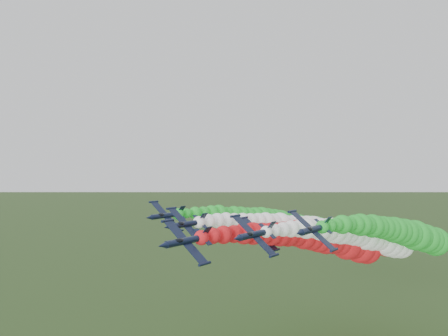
{
  "coord_description": "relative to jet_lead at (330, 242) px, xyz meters",
  "views": [
    {
      "loc": [
        51.07,
        -69.21,
        57.87
      ],
      "look_at": [
        -2.58,
        2.41,
        57.64
      ],
      "focal_mm": 35.0,
      "sensor_mm": 36.0,
      "label": 1
    }
  ],
  "objects": [
    {
      "name": "jet_lead",
      "position": [
        0.0,
        0.0,
        0.0
      ],
      "size": [
        16.71,
        81.28,
        18.96
      ],
      "rotation": [
        0.0,
        0.65,
        0.0
      ],
      "color": "#111935",
      "rests_on": "ground"
    },
    {
      "name": "jet_inner_left",
      "position": [
        -11.87,
        14.03,
        0.47
      ],
      "size": [
        16.51,
        81.09,
        18.76
      ],
      "rotation": [
        0.0,
        0.65,
        0.0
      ],
      "color": "#111935",
      "rests_on": "ground"
    },
    {
      "name": "jet_inner_right",
      "position": [
        6.32,
        12.42,
        0.19
      ],
      "size": [
        16.52,
        81.09,
        18.77
      ],
      "rotation": [
        0.0,
        0.65,
        0.0
      ],
      "color": "#111935",
      "rests_on": "ground"
    },
    {
      "name": "jet_outer_left",
      "position": [
        -24.99,
        21.91,
        0.67
      ],
      "size": [
        17.4,
        81.97,
        19.64
      ],
      "rotation": [
        0.0,
        0.65,
        0.0
      ],
      "color": "#111935",
      "rests_on": "ground"
    },
    {
      "name": "jet_outer_right",
      "position": [
        14.55,
        19.71,
        1.03
      ],
      "size": [
        16.79,
        81.36,
        19.03
      ],
      "rotation": [
        0.0,
        0.65,
        0.0
      ],
      "color": "#111935",
      "rests_on": "ground"
    },
    {
      "name": "jet_trail",
      "position": [
        -2.2,
        28.74,
        -2.41
      ],
      "size": [
        17.25,
        81.83,
        19.5
      ],
      "rotation": [
        0.0,
        0.65,
        0.0
      ],
      "color": "#111935",
      "rests_on": "ground"
    }
  ]
}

